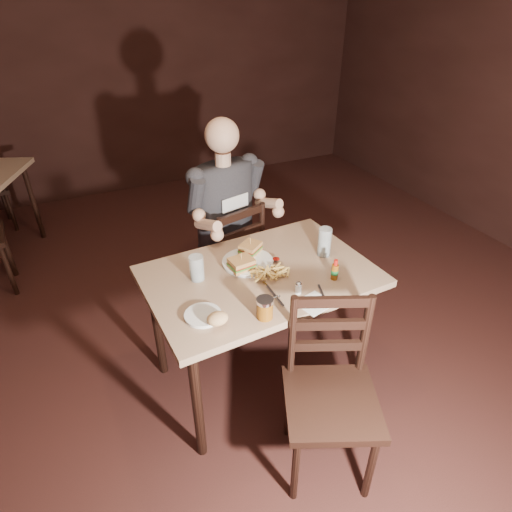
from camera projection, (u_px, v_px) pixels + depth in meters
name	position (u px, v px, depth m)	size (l,w,h in m)	color
room_shell	(235.00, 183.00, 1.69)	(7.00, 7.00, 7.00)	black
main_table	(260.00, 286.00, 2.31)	(1.22, 0.85, 0.77)	#A58161
chair_far	(226.00, 259.00, 2.98)	(0.41, 0.45, 0.89)	black
chair_near	(331.00, 402.00, 1.94)	(0.42, 0.46, 0.92)	black
diner	(228.00, 196.00, 2.69)	(0.55, 0.43, 0.96)	#2E2E33
dinner_plate	(248.00, 263.00, 2.34)	(0.27, 0.27, 0.02)	white
sandwich_left	(241.00, 260.00, 2.25)	(0.12, 0.10, 0.10)	tan
sandwich_right	(250.00, 245.00, 2.38)	(0.11, 0.09, 0.10)	tan
fries_pile	(270.00, 272.00, 2.21)	(0.25, 0.17, 0.04)	#E6BA5B
ketchup_dollop	(276.00, 259.00, 2.35)	(0.04, 0.04, 0.01)	maroon
glass_left	(197.00, 268.00, 2.19)	(0.07, 0.07, 0.14)	silver
glass_right	(325.00, 242.00, 2.38)	(0.07, 0.07, 0.17)	silver
hot_sauce	(335.00, 269.00, 2.19)	(0.04, 0.04, 0.12)	brown
salt_shaker	(298.00, 288.00, 2.11)	(0.03, 0.03, 0.06)	white
syrup_dispenser	(265.00, 308.00, 1.94)	(0.08, 0.08, 0.10)	brown
napkin	(314.00, 303.00, 2.05)	(0.15, 0.14, 0.00)	white
knife	(273.00, 294.00, 2.11)	(0.01, 0.22, 0.01)	silver
fork	(323.00, 295.00, 2.10)	(0.01, 0.17, 0.01)	silver
side_plate	(203.00, 316.00, 1.96)	(0.17, 0.17, 0.01)	white
bread_roll	(217.00, 319.00, 1.89)	(0.10, 0.08, 0.06)	tan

